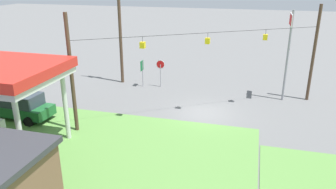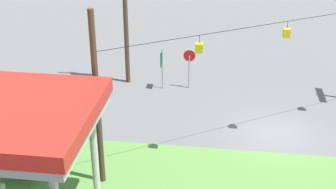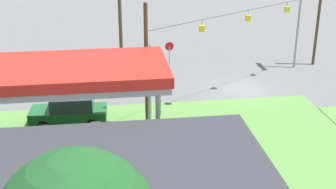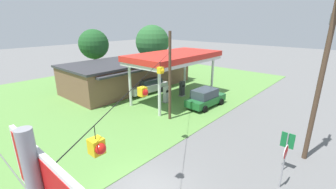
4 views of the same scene
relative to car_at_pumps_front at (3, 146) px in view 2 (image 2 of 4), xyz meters
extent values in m
plane|color=slate|center=(-12.35, -4.32, -0.96)|extent=(160.00, 160.00, 0.00)
cylinder|color=silver|center=(-4.81, 1.82, 1.16)|extent=(0.28, 0.28, 4.23)
cube|color=#1E602D|center=(0.10, -0.01, -0.26)|extent=(4.75, 2.10, 0.70)
cube|color=#333D47|center=(-0.18, 0.01, 0.51)|extent=(2.65, 1.84, 0.84)
cylinder|color=black|center=(-1.29, 1.02, -0.62)|extent=(0.69, 0.26, 0.68)
cylinder|color=black|center=(-1.39, -0.87, -0.62)|extent=(0.69, 0.26, 0.68)
cylinder|color=#99999E|center=(-7.49, -9.31, 0.09)|extent=(0.08, 0.08, 2.10)
cylinder|color=white|center=(-7.49, -9.31, 1.14)|extent=(0.80, 0.03, 0.80)
cylinder|color=red|center=(-7.49, -9.31, 1.14)|extent=(0.70, 0.03, 0.70)
cylinder|color=gray|center=(-5.90, -9.01, 0.24)|extent=(0.07, 0.07, 2.40)
cube|color=#146B33|center=(-5.85, -9.01, 0.99)|extent=(0.04, 0.70, 0.90)
cylinder|color=#4C3828|center=(-3.61, -9.69, 4.14)|extent=(0.28, 0.28, 10.20)
cylinder|color=#4C3828|center=(-4.72, 0.68, 2.84)|extent=(0.24, 0.24, 7.59)
cylinder|color=black|center=(-12.35, -4.32, 4.96)|extent=(15.26, 10.02, 0.02)
cylinder|color=black|center=(-12.35, -4.32, 4.79)|extent=(0.02, 0.02, 0.35)
cube|color=yellow|center=(-12.35, -4.32, 4.41)|extent=(0.32, 0.32, 0.40)
sphere|color=red|center=(-12.35, -4.49, 4.41)|extent=(0.28, 0.28, 0.28)
cylinder|color=black|center=(-8.54, -1.82, 4.79)|extent=(0.02, 0.02, 0.35)
cube|color=yellow|center=(-8.54, -1.82, 4.41)|extent=(0.32, 0.32, 0.40)
sphere|color=yellow|center=(-8.54, -1.99, 4.41)|extent=(0.28, 0.28, 0.28)
camera|label=1|loc=(-15.57, 17.82, 8.65)|focal=35.00mm
camera|label=2|loc=(-9.71, 16.65, 11.19)|focal=50.00mm
camera|label=3|loc=(-2.42, 26.95, 11.62)|focal=50.00mm
camera|label=4|loc=(-18.63, -11.32, 7.30)|focal=24.00mm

